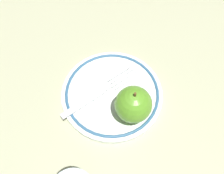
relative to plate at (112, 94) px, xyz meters
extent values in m
plane|color=#ADB08A|center=(0.01, -0.01, -0.01)|extent=(2.00, 2.00, 0.00)
cylinder|color=white|center=(0.00, 0.00, 0.00)|extent=(0.20, 0.20, 0.01)
torus|color=#326087|center=(0.00, 0.00, 0.00)|extent=(0.19, 0.19, 0.01)
sphere|color=#599B27|center=(0.06, 0.01, 0.04)|extent=(0.07, 0.07, 0.07)
cylinder|color=brown|center=(0.06, 0.01, 0.08)|extent=(0.00, 0.00, 0.01)
cube|color=silver|center=(-0.01, -0.06, 0.01)|extent=(0.01, 0.10, 0.00)
cube|color=silver|center=(-0.01, 0.00, 0.01)|extent=(0.01, 0.02, 0.00)
cube|color=silver|center=(0.00, 0.04, 0.01)|extent=(0.00, 0.06, 0.00)
cube|color=silver|center=(-0.01, 0.04, 0.01)|extent=(0.00, 0.06, 0.00)
cube|color=silver|center=(-0.02, 0.04, 0.01)|extent=(0.00, 0.06, 0.00)
cube|color=silver|center=(-0.02, 0.04, 0.01)|extent=(0.00, 0.06, 0.00)
camera|label=1|loc=(0.19, -0.14, 0.45)|focal=40.00mm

